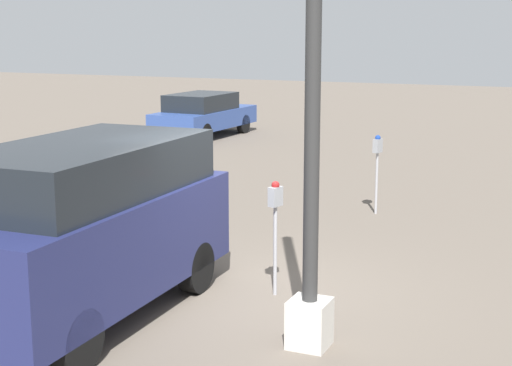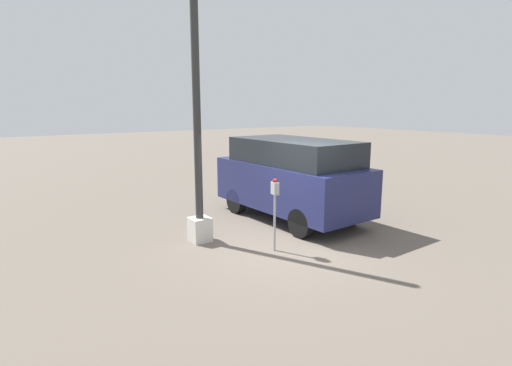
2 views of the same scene
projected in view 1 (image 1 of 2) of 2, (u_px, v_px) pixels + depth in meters
ground_plane at (240, 293)px, 10.67m from camera, size 80.00×80.00×0.00m
parking_meter_near at (275, 212)px, 10.37m from camera, size 0.22×0.15×1.57m
parking_meter_far at (377, 156)px, 14.96m from camera, size 0.22×0.15×1.54m
lamp_post at (312, 171)px, 8.49m from camera, size 0.44×0.44×5.88m
parked_van at (82, 225)px, 9.60m from camera, size 4.46×2.06×2.18m
car_distant at (203, 114)px, 25.62m from camera, size 4.36×1.89×1.43m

